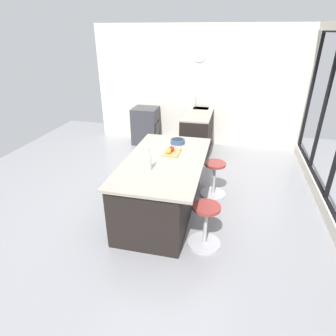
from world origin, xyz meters
The scene contains 12 objects.
ground_plane centered at (0.00, 0.00, 0.00)m, with size 8.19×8.19×0.00m, color gray.
interior_partition_left centered at (-3.15, 0.00, 1.37)m, with size 0.15×4.94×2.74m.
sink_cabinet centered at (-2.80, 0.15, 0.47)m, with size 1.98×0.60×1.20m.
oven_range centered at (-2.80, -1.19, 0.45)m, with size 0.60×0.61×0.89m.
kitchen_island centered at (0.05, -0.05, 0.45)m, with size 2.08×1.15×0.89m.
stool_by_window centered at (-0.61, 0.70, 0.29)m, with size 0.44×0.44×0.61m.
stool_middle centered at (0.71, 0.70, 0.29)m, with size 0.44×0.44×0.61m.
cutting_board centered at (-0.22, 0.05, 0.90)m, with size 0.36×0.24×0.02m, color tan.
apple_yellow centered at (-0.14, 0.01, 0.95)m, with size 0.09×0.09×0.09m, color gold.
apple_red centered at (-0.23, 0.04, 0.95)m, with size 0.08×0.08×0.08m, color red.
water_bottle centered at (0.43, -0.12, 1.01)m, with size 0.06×0.06×0.31m.
fruit_bowl centered at (-0.64, 0.05, 0.93)m, with size 0.24×0.24×0.07m.
Camera 1 is at (3.72, 0.91, 2.59)m, focal length 30.24 mm.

